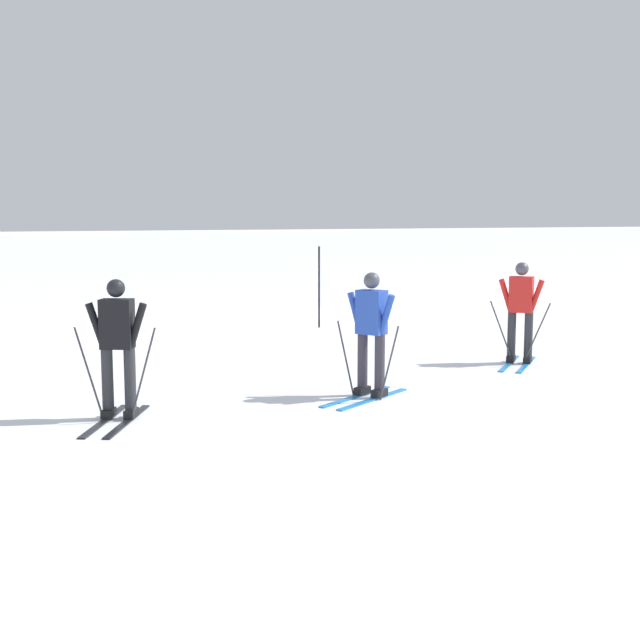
{
  "coord_description": "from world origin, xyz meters",
  "views": [
    {
      "loc": [
        -6.01,
        -3.41,
        2.42
      ],
      "look_at": [
        0.54,
        6.74,
        0.9
      ],
      "focal_mm": 45.0,
      "sensor_mm": 36.0,
      "label": 1
    }
  ],
  "objects_px": {
    "skier_black": "(117,345)",
    "skier_blue": "(371,331)",
    "skier_red": "(521,310)",
    "trail_marker_pole": "(319,287)"
  },
  "relations": [
    {
      "from": "skier_black",
      "to": "skier_blue",
      "type": "bearing_deg",
      "value": -11.45
    },
    {
      "from": "skier_red",
      "to": "trail_marker_pole",
      "type": "relative_size",
      "value": 0.94
    },
    {
      "from": "trail_marker_pole",
      "to": "skier_black",
      "type": "bearing_deg",
      "value": -139.01
    },
    {
      "from": "skier_blue",
      "to": "skier_red",
      "type": "xyz_separation_m",
      "value": [
        3.65,
        0.71,
        -0.0
      ]
    },
    {
      "from": "skier_blue",
      "to": "skier_black",
      "type": "relative_size",
      "value": 1.0
    },
    {
      "from": "skier_red",
      "to": "trail_marker_pole",
      "type": "xyz_separation_m",
      "value": [
        -0.38,
        5.66,
        -0.0
      ]
    },
    {
      "from": "skier_red",
      "to": "skier_blue",
      "type": "bearing_deg",
      "value": -168.92
    },
    {
      "from": "skier_blue",
      "to": "skier_black",
      "type": "xyz_separation_m",
      "value": [
        -3.3,
        0.67,
        0.0
      ]
    },
    {
      "from": "skier_black",
      "to": "trail_marker_pole",
      "type": "distance_m",
      "value": 8.7
    },
    {
      "from": "skier_red",
      "to": "trail_marker_pole",
      "type": "distance_m",
      "value": 5.68
    }
  ]
}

